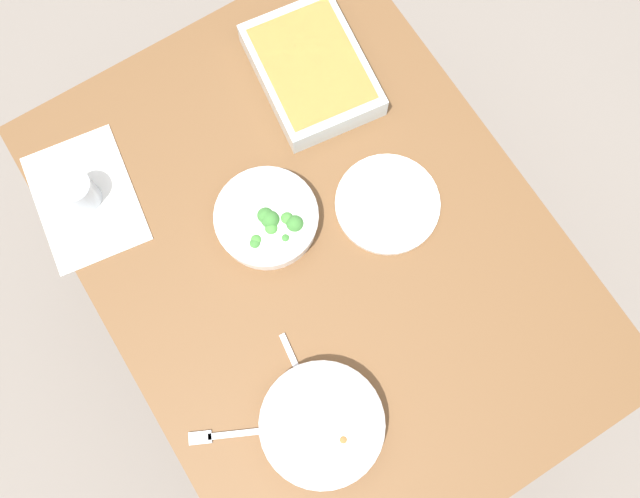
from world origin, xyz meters
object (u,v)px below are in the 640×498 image
baking_dish (312,69)px  drink_cup (80,193)px  broccoli_bowl (267,219)px  side_plate (387,204)px  fork_on_table (227,435)px  stew_bowl (322,424)px  spoon_by_stew (305,387)px

baking_dish → drink_cup: bearing=-91.2°
broccoli_bowl → drink_cup: size_ratio=2.52×
side_plate → baking_dish: bearing=176.2°
broccoli_bowl → fork_on_table: bearing=-41.4°
baking_dish → side_plate: bearing=-3.8°
fork_on_table → stew_bowl: bearing=64.0°
spoon_by_stew → fork_on_table: size_ratio=1.05×
stew_bowl → spoon_by_stew: (-0.08, 0.01, -0.03)m
broccoli_bowl → drink_cup: bearing=-129.9°
side_plate → spoon_by_stew: (0.23, -0.34, -0.00)m
stew_bowl → spoon_by_stew: stew_bowl is taller
side_plate → spoon_by_stew: side_plate is taller
baking_dish → fork_on_table: (0.56, -0.54, -0.03)m
broccoli_bowl → fork_on_table: (0.32, -0.29, -0.03)m
broccoli_bowl → baking_dish: bearing=133.0°
baking_dish → spoon_by_stew: size_ratio=1.85×
stew_bowl → drink_cup: size_ratio=2.79×
baking_dish → spoon_by_stew: bearing=-33.0°
broccoli_bowl → stew_bowl: bearing=-16.7°
stew_bowl → fork_on_table: size_ratio=1.42×
drink_cup → spoon_by_stew: (0.58, 0.19, -0.03)m
stew_bowl → spoon_by_stew: size_ratio=1.35×
stew_bowl → drink_cup: (-0.65, -0.18, 0.01)m
stew_bowl → drink_cup: bearing=-164.9°
drink_cup → fork_on_table: bearing=1.2°
drink_cup → fork_on_table: (0.57, 0.01, -0.04)m
baking_dish → stew_bowl: bearing=-30.4°
drink_cup → side_plate: size_ratio=0.39×
drink_cup → spoon_by_stew: 0.61m
spoon_by_stew → broccoli_bowl: bearing=161.2°
broccoli_bowl → baking_dish: size_ratio=0.66×
broccoli_bowl → side_plate: size_ratio=0.97×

